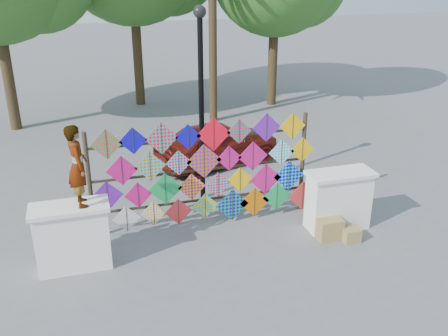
{
  "coord_description": "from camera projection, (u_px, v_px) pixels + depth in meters",
  "views": [
    {
      "loc": [
        -2.28,
        -8.58,
        5.31
      ],
      "look_at": [
        0.42,
        0.6,
        1.32
      ],
      "focal_mm": 40.0,
      "sensor_mm": 36.0,
      "label": 1
    }
  ],
  "objects": [
    {
      "name": "parapet_right",
      "position": [
        338.0,
        200.0,
        10.51
      ],
      "size": [
        1.4,
        0.65,
        1.28
      ],
      "color": "white",
      "rests_on": "ground"
    },
    {
      "name": "parapet_left",
      "position": [
        73.0,
        237.0,
        9.1
      ],
      "size": [
        1.4,
        0.65,
        1.28
      ],
      "color": "white",
      "rests_on": "ground"
    },
    {
      "name": "vendor_woman",
      "position": [
        78.0,
        166.0,
        8.64
      ],
      "size": [
        0.43,
        0.58,
        1.49
      ],
      "primitive_type": "imported",
      "rotation": [
        0.0,
        0.0,
        1.71
      ],
      "color": "#99999E",
      "rests_on": "parapet_left"
    },
    {
      "name": "lamppost",
      "position": [
        201.0,
        88.0,
        11.05
      ],
      "size": [
        0.28,
        0.28,
        4.46
      ],
      "color": "black",
      "rests_on": "ground"
    },
    {
      "name": "ground",
      "position": [
        213.0,
        240.0,
        10.23
      ],
      "size": [
        80.0,
        80.0,
        0.0
      ],
      "primitive_type": "plane",
      "color": "slate",
      "rests_on": "ground"
    },
    {
      "name": "cardboard_box_near",
      "position": [
        328.0,
        228.0,
        10.26
      ],
      "size": [
        0.51,
        0.45,
        0.45
      ],
      "primitive_type": "cube",
      "color": "#A58950",
      "rests_on": "ground"
    },
    {
      "name": "kite_rack",
      "position": [
        209.0,
        172.0,
        10.45
      ],
      "size": [
        4.96,
        0.24,
        2.4
      ],
      "color": "#2F281A",
      "rests_on": "ground"
    },
    {
      "name": "sedan",
      "position": [
        218.0,
        143.0,
        13.87
      ],
      "size": [
        3.85,
        2.39,
        1.22
      ],
      "primitive_type": "imported",
      "rotation": [
        0.0,
        0.0,
        1.85
      ],
      "color": "#611710",
      "rests_on": "ground"
    },
    {
      "name": "cardboard_box_far",
      "position": [
        351.0,
        234.0,
        10.17
      ],
      "size": [
        0.34,
        0.32,
        0.29
      ],
      "primitive_type": "cube",
      "color": "#A58950",
      "rests_on": "ground"
    }
  ]
}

